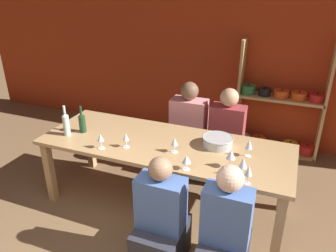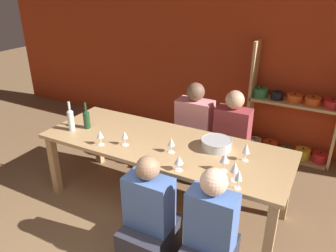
{
  "view_description": "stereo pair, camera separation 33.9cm",
  "coord_description": "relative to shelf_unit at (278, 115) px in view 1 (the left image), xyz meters",
  "views": [
    {
      "loc": [
        0.98,
        -0.89,
        2.34
      ],
      "look_at": [
        -0.16,
        1.98,
        0.93
      ],
      "focal_mm": 35.0,
      "sensor_mm": 36.0,
      "label": 1
    },
    {
      "loc": [
        1.29,
        -0.74,
        2.34
      ],
      "look_at": [
        -0.16,
        1.98,
        0.93
      ],
      "focal_mm": 35.0,
      "sensor_mm": 36.0,
      "label": 2
    }
  ],
  "objects": [
    {
      "name": "wine_glass_white_c",
      "position": [
        -1.55,
        -2.09,
        0.33
      ],
      "size": [
        0.07,
        0.07,
        0.16
      ],
      "color": "white",
      "rests_on": "dining_table"
    },
    {
      "name": "person_far_a",
      "position": [
        -1.01,
        -0.95,
        -0.12
      ],
      "size": [
        0.44,
        0.55,
        1.2
      ],
      "rotation": [
        0.0,
        0.0,
        3.14
      ],
      "color": "#2D2D38",
      "rests_on": "ground_plane"
    },
    {
      "name": "shelf_unit",
      "position": [
        0.0,
        0.0,
        0.0
      ],
      "size": [
        1.16,
        0.3,
        1.58
      ],
      "color": "tan",
      "rests_on": "ground_plane"
    },
    {
      "name": "wine_glass_white_b",
      "position": [
        -0.85,
        -1.89,
        0.33
      ],
      "size": [
        0.07,
        0.07,
        0.15
      ],
      "color": "white",
      "rests_on": "dining_table"
    },
    {
      "name": "wine_glass_white_a",
      "position": [
        -0.17,
        -1.7,
        0.34
      ],
      "size": [
        0.07,
        0.07,
        0.18
      ],
      "color": "white",
      "rests_on": "dining_table"
    },
    {
      "name": "person_near_a",
      "position": [
        -0.18,
        -2.5,
        -0.15
      ],
      "size": [
        0.37,
        0.47,
        1.11
      ],
      "color": "#2D2D38",
      "rests_on": "ground_plane"
    },
    {
      "name": "wine_glass_red_b",
      "position": [
        -0.16,
        -2.07,
        0.35
      ],
      "size": [
        0.07,
        0.07,
        0.18
      ],
      "color": "white",
      "rests_on": "dining_table"
    },
    {
      "name": "wine_bottle_dark",
      "position": [
        -2.05,
        -1.97,
        0.35
      ],
      "size": [
        0.07,
        0.07,
        0.34
      ],
      "color": "#B2C6C1",
      "rests_on": "dining_table"
    },
    {
      "name": "mixing_bowl",
      "position": [
        -0.49,
        -1.61,
        0.27
      ],
      "size": [
        0.31,
        0.31,
        0.1
      ],
      "color": "#B7BABC",
      "rests_on": "dining_table"
    },
    {
      "name": "wine_bottle_green",
      "position": [
        -1.94,
        -1.84,
        0.34
      ],
      "size": [
        0.07,
        0.07,
        0.3
      ],
      "color": "#19381E",
      "rests_on": "dining_table"
    },
    {
      "name": "wine_glass_white_d",
      "position": [
        -0.64,
        -2.15,
        0.32
      ],
      "size": [
        0.08,
        0.08,
        0.14
      ],
      "color": "white",
      "rests_on": "dining_table"
    },
    {
      "name": "wall_back_red",
      "position": [
        -0.84,
        0.2,
        0.79
      ],
      "size": [
        8.8,
        0.06,
        2.7
      ],
      "color": "#B23819",
      "rests_on": "ground_plane"
    },
    {
      "name": "wine_glass_empty_a",
      "position": [
        -0.28,
        -1.97,
        0.35
      ],
      "size": [
        0.08,
        0.08,
        0.17
      ],
      "color": "white",
      "rests_on": "dining_table"
    },
    {
      "name": "wine_glass_red_c",
      "position": [
        -1.33,
        -1.98,
        0.33
      ],
      "size": [
        0.07,
        0.07,
        0.15
      ],
      "color": "white",
      "rests_on": "dining_table"
    },
    {
      "name": "person_near_b",
      "position": [
        -0.73,
        -2.51,
        -0.17
      ],
      "size": [
        0.4,
        0.5,
        1.07
      ],
      "color": "#2D2D38",
      "rests_on": "ground_plane"
    },
    {
      "name": "wine_glass_red_a",
      "position": [
        -0.09,
        -2.17,
        0.34
      ],
      "size": [
        0.06,
        0.06,
        0.17
      ],
      "color": "white",
      "rests_on": "dining_table"
    },
    {
      "name": "person_far_b",
      "position": [
        -0.53,
        -0.95,
        -0.12
      ],
      "size": [
        0.41,
        0.51,
        1.18
      ],
      "rotation": [
        0.0,
        0.0,
        3.14
      ],
      "color": "#2D2D38",
      "rests_on": "ground_plane"
    },
    {
      "name": "dining_table",
      "position": [
        -1.01,
        -1.75,
        0.14
      ],
      "size": [
        2.59,
        0.94,
        0.78
      ],
      "color": "tan",
      "rests_on": "ground_plane"
    }
  ]
}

